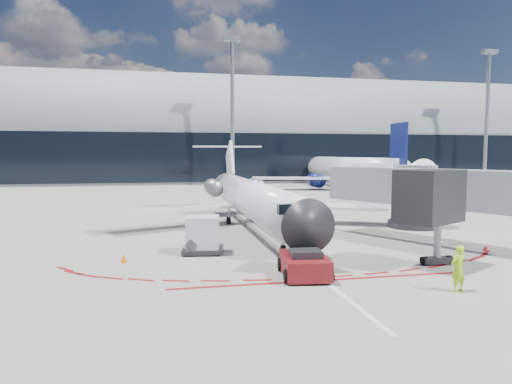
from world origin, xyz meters
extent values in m
plane|color=slate|center=(0.00, 0.00, 0.00)|extent=(260.00, 260.00, 0.00)
cube|color=silver|center=(0.00, 2.00, 0.01)|extent=(0.25, 40.00, 0.01)
cube|color=maroon|center=(0.00, -11.50, 0.01)|extent=(14.00, 0.25, 0.01)
cube|color=gray|center=(0.00, 65.00, 5.00)|extent=(150.00, 24.00, 10.00)
cylinder|color=gray|center=(0.00, 65.00, 10.00)|extent=(150.00, 24.00, 24.00)
cube|color=black|center=(0.00, 52.95, 5.00)|extent=(150.00, 0.20, 9.00)
cube|color=gray|center=(9.00, -4.50, 3.60)|extent=(8.22, 12.61, 2.30)
cube|color=black|center=(5.95, -10.24, 3.60)|extent=(3.86, 3.44, 2.60)
cylinder|color=gray|center=(6.75, -9.84, 1.20)|extent=(0.36, 0.36, 2.40)
cube|color=black|center=(6.75, -9.84, 0.22)|extent=(1.60, 0.60, 0.30)
cylinder|color=gray|center=(12.05, 1.24, 2.40)|extent=(3.20, 3.20, 4.80)
cylinder|color=black|center=(12.05, 1.24, 0.25)|extent=(4.00, 4.00, 0.50)
cylinder|color=gray|center=(5.00, 48.00, 12.50)|extent=(0.70, 0.70, 25.00)
cylinder|color=gray|center=(55.00, 48.00, 12.50)|extent=(0.70, 0.70, 25.00)
cylinder|color=white|center=(-0.39, 3.09, 2.30)|extent=(2.65, 21.56, 2.65)
cone|color=black|center=(-0.39, -9.07, 2.30)|extent=(2.65, 2.74, 2.65)
cone|color=white|center=(-0.39, 15.63, 2.30)|extent=(2.65, 3.53, 2.65)
cube|color=black|center=(-0.39, -7.50, 2.84)|extent=(1.67, 1.37, 0.54)
cube|color=white|center=(-6.46, 4.56, 1.42)|extent=(10.50, 6.22, 0.30)
cube|color=white|center=(5.69, 4.56, 1.42)|extent=(10.50, 6.22, 0.30)
cube|color=white|center=(-0.39, 14.65, 4.66)|extent=(0.25, 4.60, 4.68)
cube|color=white|center=(-0.39, 16.71, 6.42)|extent=(7.06, 1.57, 0.16)
cylinder|color=slate|center=(-2.40, 11.71, 2.55)|extent=(1.47, 3.33, 1.47)
cylinder|color=slate|center=(1.62, 11.71, 2.55)|extent=(1.47, 3.33, 1.47)
cylinder|color=black|center=(-0.39, -5.93, 0.27)|extent=(0.22, 0.55, 0.55)
cylinder|color=black|center=(-1.86, 5.54, 0.31)|extent=(0.29, 0.63, 0.63)
cylinder|color=black|center=(1.08, 5.54, 0.31)|extent=(0.29, 0.63, 0.63)
cylinder|color=gray|center=(-0.39, -5.93, 0.54)|extent=(0.18, 0.18, 1.08)
cube|color=#600D11|center=(-0.66, -10.69, 0.55)|extent=(2.39, 3.42, 0.90)
cube|color=black|center=(-0.69, -10.99, 1.15)|extent=(1.54, 1.37, 0.35)
cylinder|color=gray|center=(-0.37, -8.51, 0.35)|extent=(0.43, 2.58, 0.10)
cylinder|color=black|center=(-1.74, -11.65, 0.32)|extent=(0.36, 0.67, 0.64)
cylinder|color=black|center=(0.14, -11.90, 0.32)|extent=(0.36, 0.67, 0.64)
cylinder|color=black|center=(-1.45, -9.48, 0.32)|extent=(0.36, 0.67, 0.64)
cylinder|color=black|center=(0.43, -9.72, 0.32)|extent=(0.36, 0.67, 0.64)
imported|color=#A6EC18|center=(4.85, -14.20, 0.97)|extent=(0.80, 0.62, 1.95)
cube|color=black|center=(-4.83, -4.77, 0.20)|extent=(2.54, 2.25, 0.25)
cube|color=silver|center=(-4.83, -4.77, 1.22)|extent=(2.05, 1.96, 1.81)
cylinder|color=black|center=(-5.84, -5.36, 0.11)|extent=(0.15, 0.24, 0.23)
cylinder|color=black|center=(-4.05, -5.64, 0.11)|extent=(0.15, 0.24, 0.23)
cylinder|color=black|center=(-5.61, -3.90, 0.11)|extent=(0.15, 0.24, 0.23)
cylinder|color=black|center=(-3.82, -4.18, 0.11)|extent=(0.15, 0.24, 0.23)
cone|color=#FD6405|center=(-9.09, -6.19, 0.23)|extent=(0.33, 0.33, 0.46)
cone|color=#FD6405|center=(6.13, -9.70, 0.25)|extent=(0.36, 0.36, 0.49)
camera|label=1|loc=(-7.05, -30.59, 5.70)|focal=32.00mm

